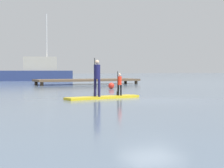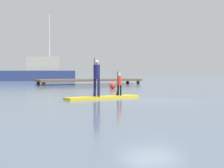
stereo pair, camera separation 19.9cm
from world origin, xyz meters
TOP-DOWN VIEW (x-y plane):
  - ground_plane at (0.00, 0.00)m, footprint 240.00×240.00m
  - paddleboard_near at (-1.48, 1.71)m, footprint 3.70×1.24m
  - paddler_adult at (-1.81, 1.66)m, footprint 0.33×0.51m
  - paddler_child_solo at (-0.61, 1.85)m, footprint 0.20×0.37m
  - fishing_boat_green_midground at (1.74, 29.69)m, footprint 9.20×4.79m
  - floating_dock at (3.47, 16.93)m, footprint 9.46×2.78m
  - mooring_buoy_near at (2.25, 9.02)m, footprint 0.42×0.42m

SIDE VIEW (x-z plane):
  - ground_plane at x=0.00m, z-range 0.00..0.00m
  - paddleboard_near at x=-1.48m, z-range 0.00..0.10m
  - mooring_buoy_near at x=2.25m, z-range 0.00..0.42m
  - floating_dock at x=3.47m, z-range 0.14..0.62m
  - paddler_child_solo at x=-0.61m, z-range 0.11..1.23m
  - paddler_adult at x=-1.81m, z-range 0.18..1.89m
  - fishing_boat_green_midground at x=1.74m, z-range -2.97..5.18m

